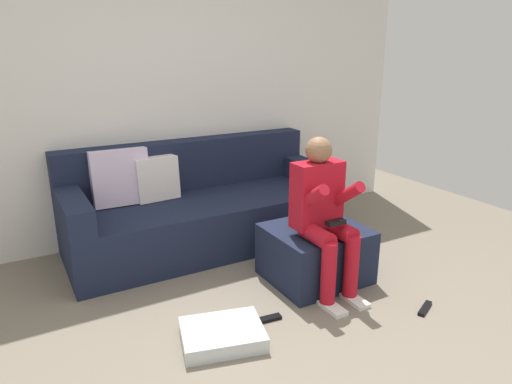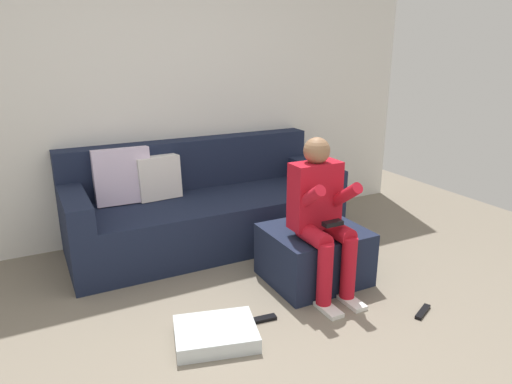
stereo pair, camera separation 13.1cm
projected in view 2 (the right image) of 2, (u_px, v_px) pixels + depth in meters
The scene contains 8 objects.
ground_plane at pixel (297, 374), 2.50m from camera, with size 6.86×6.86×0.00m, color slate.
wall_back at pixel (160, 83), 4.08m from camera, with size 5.28×0.10×2.78m, color silver.
couch_sectional at pixel (202, 208), 4.10m from camera, with size 2.35×0.93×0.91m.
ottoman at pixel (314, 254), 3.47m from camera, with size 0.70×0.62×0.41m, color #192138.
person_seated at pixel (322, 211), 3.18m from camera, with size 0.36×0.55×1.11m.
storage_bin at pixel (216, 334), 2.77m from camera, with size 0.48×0.37×0.09m, color silver.
remote_near_ottoman at pixel (423, 312), 3.07m from camera, with size 0.20×0.04×0.02m, color black.
remote_by_storage_bin at pixel (264, 319), 2.99m from camera, with size 0.16×0.05×0.02m, color black.
Camera 2 is at (-1.15, -1.75, 1.70)m, focal length 32.36 mm.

